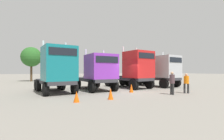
{
  "coord_description": "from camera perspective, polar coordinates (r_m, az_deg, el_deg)",
  "views": [
    {
      "loc": [
        -8.12,
        -12.43,
        1.87
      ],
      "look_at": [
        -0.19,
        3.22,
        1.97
      ],
      "focal_mm": 26.51,
      "sensor_mm": 36.0,
      "label": 1
    }
  ],
  "objects": [
    {
      "name": "ground",
      "position": [
        14.97,
        6.3,
        -7.49
      ],
      "size": [
        200.0,
        200.0,
        0.0
      ],
      "primitive_type": "plane",
      "color": "gray"
    },
    {
      "name": "semi_truck_teal",
      "position": [
        14.43,
        -18.35,
        0.26
      ],
      "size": [
        3.07,
        6.0,
        4.43
      ],
      "rotation": [
        0.0,
        0.0,
        -1.47
      ],
      "color": "#333338",
      "rests_on": "ground"
    },
    {
      "name": "semi_truck_purple",
      "position": [
        15.79,
        -4.98,
        -0.6
      ],
      "size": [
        2.76,
        6.46,
        3.97
      ],
      "rotation": [
        0.0,
        0.0,
        -1.54
      ],
      "color": "#333338",
      "rests_on": "ground"
    },
    {
      "name": "semi_truck_red",
      "position": [
        17.8,
        7.82,
        0.24
      ],
      "size": [
        3.19,
        6.18,
        4.49
      ],
      "rotation": [
        0.0,
        0.0,
        -1.46
      ],
      "color": "#333338",
      "rests_on": "ground"
    },
    {
      "name": "semi_truck_silver",
      "position": [
        20.25,
        16.78,
        -0.32
      ],
      "size": [
        3.3,
        6.54,
        4.18
      ],
      "rotation": [
        0.0,
        0.0,
        -1.44
      ],
      "color": "#333338",
      "rests_on": "ground"
    },
    {
      "name": "visitor_in_hivis",
      "position": [
        15.16,
        24.26,
        -3.72
      ],
      "size": [
        0.57,
        0.57,
        1.67
      ],
      "rotation": [
        0.0,
        0.0,
        0.83
      ],
      "color": "#2B2B2B",
      "rests_on": "ground"
    },
    {
      "name": "visitor_with_camera",
      "position": [
        13.88,
        20.02,
        -3.65
      ],
      "size": [
        0.5,
        0.5,
        1.82
      ],
      "rotation": [
        0.0,
        0.0,
        2.84
      ],
      "color": "#2A2A2A",
      "rests_on": "ground"
    },
    {
      "name": "traffic_cone_near",
      "position": [
        10.92,
        -0.48,
        -8.22
      ],
      "size": [
        0.36,
        0.36,
        0.74
      ],
      "primitive_type": "cone",
      "color": "#F2590C",
      "rests_on": "ground"
    },
    {
      "name": "traffic_cone_mid",
      "position": [
        14.56,
        6.69,
        -6.22
      ],
      "size": [
        0.36,
        0.36,
        0.74
      ],
      "primitive_type": "cone",
      "color": "#F2590C",
      "rests_on": "ground"
    },
    {
      "name": "traffic_cone_far",
      "position": [
        10.2,
        -12.15,
        -8.99
      ],
      "size": [
        0.36,
        0.36,
        0.66
      ],
      "primitive_type": "cone",
      "color": "#F2590C",
      "rests_on": "ground"
    },
    {
      "name": "oak_far_left",
      "position": [
        32.84,
        -26.06,
        4.05
      ],
      "size": [
        3.5,
        3.5,
        6.12
      ],
      "color": "#4C3823",
      "rests_on": "ground"
    },
    {
      "name": "oak_far_centre",
      "position": [
        32.94,
        -14.85,
        2.65
      ],
      "size": [
        2.94,
        2.94,
        5.07
      ],
      "color": "#4C3823",
      "rests_on": "ground"
    },
    {
      "name": "oak_far_right",
      "position": [
        36.4,
        -6.93,
        3.19
      ],
      "size": [
        3.15,
        3.15,
        5.7
      ],
      "color": "#4C3823",
      "rests_on": "ground"
    }
  ]
}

